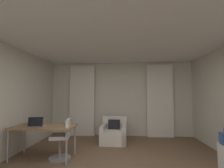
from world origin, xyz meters
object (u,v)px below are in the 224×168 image
(desk, at_px, (44,128))
(desk_chair, at_px, (62,141))
(armchair, at_px, (114,134))
(laptop, at_px, (37,124))

(desk, distance_m, desk_chair, 0.51)
(armchair, height_order, laptop, laptop)
(desk, height_order, laptop, laptop)
(desk, height_order, desk_chair, desk_chair)
(desk, bearing_deg, armchair, 40.81)
(desk, distance_m, laptop, 0.19)
(armchair, height_order, desk_chair, desk_chair)
(armchair, xyz_separation_m, laptop, (-1.67, -1.39, 0.51))
(desk, bearing_deg, desk_chair, -0.60)
(desk, xyz_separation_m, laptop, (-0.14, -0.07, 0.10))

